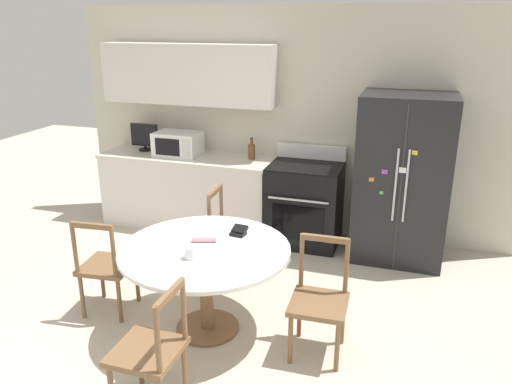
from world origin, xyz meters
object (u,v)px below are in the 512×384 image
(dining_chair_right, at_px, (319,301))
(dining_chair_far, at_px, (232,236))
(countertop_tv, at_px, (145,136))
(wallet, at_px, (239,231))
(dining_chair_near, at_px, (151,352))
(oven_range, at_px, (305,203))
(microwave, at_px, (178,144))
(counter_bottle, at_px, (252,151))
(refrigerator, at_px, (402,179))
(candle_glass, at_px, (191,253))
(dining_chair_left, at_px, (106,267))

(dining_chair_right, bearing_deg, dining_chair_far, -43.35)
(countertop_tv, xyz_separation_m, wallet, (1.85, -1.72, -0.31))
(countertop_tv, height_order, dining_chair_near, countertop_tv)
(oven_range, distance_m, microwave, 1.66)
(oven_range, bearing_deg, dining_chair_far, -116.25)
(countertop_tv, distance_m, dining_chair_right, 3.37)
(counter_bottle, bearing_deg, dining_chair_near, -84.02)
(oven_range, height_order, counter_bottle, counter_bottle)
(countertop_tv, distance_m, dining_chair_near, 3.48)
(dining_chair_near, relative_size, dining_chair_far, 1.00)
(refrigerator, distance_m, counter_bottle, 1.71)
(microwave, bearing_deg, dining_chair_right, -42.83)
(refrigerator, bearing_deg, candle_glass, -124.32)
(dining_chair_left, xyz_separation_m, dining_chair_far, (0.80, 0.93, 0.00))
(countertop_tv, height_order, candle_glass, countertop_tv)
(microwave, relative_size, wallet, 3.77)
(counter_bottle, height_order, dining_chair_far, counter_bottle)
(dining_chair_left, distance_m, dining_chair_near, 1.31)
(dining_chair_left, distance_m, dining_chair_far, 1.23)
(refrigerator, relative_size, dining_chair_right, 1.94)
(countertop_tv, xyz_separation_m, dining_chair_left, (0.76, -2.06, -0.64))
(oven_range, bearing_deg, dining_chair_near, -97.17)
(oven_range, relative_size, countertop_tv, 3.12)
(candle_glass, distance_m, wallet, 0.56)
(refrigerator, height_order, countertop_tv, refrigerator)
(candle_glass, bearing_deg, dining_chair_near, -86.55)
(microwave, distance_m, dining_chair_right, 2.93)
(dining_chair_right, bearing_deg, candle_glass, 9.77)
(microwave, distance_m, countertop_tv, 0.51)
(oven_range, xyz_separation_m, candle_glass, (-0.40, -2.14, 0.31))
(countertop_tv, height_order, dining_chair_left, countertop_tv)
(dining_chair_far, xyz_separation_m, wallet, (0.30, -0.60, 0.33))
(microwave, relative_size, dining_chair_right, 0.59)
(dining_chair_far, bearing_deg, oven_range, 151.19)
(dining_chair_left, height_order, dining_chair_right, same)
(oven_range, height_order, dining_chair_right, oven_range)
(candle_glass, bearing_deg, counter_bottle, 96.79)
(wallet, bearing_deg, refrigerator, 51.86)
(dining_chair_near, distance_m, dining_chair_right, 1.29)
(microwave, relative_size, counter_bottle, 2.12)
(oven_range, bearing_deg, countertop_tv, 177.07)
(refrigerator, bearing_deg, dining_chair_right, -104.21)
(wallet, bearing_deg, counter_bottle, 104.98)
(wallet, bearing_deg, dining_chair_left, -162.85)
(microwave, xyz_separation_m, counter_bottle, (0.88, 0.12, -0.05))
(counter_bottle, xyz_separation_m, candle_glass, (0.27, -2.27, -0.21))
(dining_chair_near, bearing_deg, dining_chair_far, 4.70)
(refrigerator, height_order, dining_chair_right, refrigerator)
(microwave, relative_size, countertop_tv, 1.53)
(counter_bottle, distance_m, dining_chair_left, 2.24)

